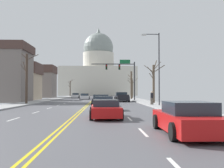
{
  "coord_description": "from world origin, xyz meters",
  "views": [
    {
      "loc": [
        1.85,
        -29.47,
        1.67
      ],
      "look_at": [
        4.33,
        38.79,
        3.66
      ],
      "focal_mm": 41.38,
      "sensor_mm": 36.0,
      "label": 1
    }
  ],
  "objects_px": {
    "sedan_near_04": "(105,109)",
    "sedan_near_05": "(187,119)",
    "street_lamp_right": "(157,63)",
    "pickup_truck_near_00": "(122,97)",
    "sedan_near_02": "(100,100)",
    "signal_gantry": "(123,71)",
    "sedan_near_01": "(103,99)",
    "pedestrian_00": "(152,97)",
    "sedan_oncoming_01": "(76,96)",
    "sedan_near_03": "(103,103)",
    "sedan_oncoming_00": "(85,97)"
  },
  "relations": [
    {
      "from": "sedan_near_03",
      "to": "street_lamp_right",
      "type": "bearing_deg",
      "value": 39.92
    },
    {
      "from": "sedan_near_04",
      "to": "sedan_oncoming_01",
      "type": "xyz_separation_m",
      "value": [
        -7.07,
        50.23,
        0.05
      ]
    },
    {
      "from": "street_lamp_right",
      "to": "sedan_near_05",
      "type": "xyz_separation_m",
      "value": [
        -2.79,
        -18.75,
        -4.32
      ]
    },
    {
      "from": "sedan_near_02",
      "to": "sedan_near_05",
      "type": "height_order",
      "value": "sedan_near_02"
    },
    {
      "from": "street_lamp_right",
      "to": "sedan_near_05",
      "type": "distance_m",
      "value": 19.44
    },
    {
      "from": "signal_gantry",
      "to": "sedan_near_05",
      "type": "relative_size",
      "value": 1.68
    },
    {
      "from": "sedan_near_03",
      "to": "sedan_near_04",
      "type": "relative_size",
      "value": 1.07
    },
    {
      "from": "sedan_near_04",
      "to": "sedan_oncoming_01",
      "type": "bearing_deg",
      "value": 98.02
    },
    {
      "from": "sedan_near_01",
      "to": "sedan_near_03",
      "type": "xyz_separation_m",
      "value": [
        0.05,
        -12.88,
        0.01
      ]
    },
    {
      "from": "sedan_near_01",
      "to": "pedestrian_00",
      "type": "distance_m",
      "value": 8.59
    },
    {
      "from": "pickup_truck_near_00",
      "to": "sedan_near_03",
      "type": "height_order",
      "value": "pickup_truck_near_00"
    },
    {
      "from": "pickup_truck_near_00",
      "to": "sedan_near_02",
      "type": "relative_size",
      "value": 1.23
    },
    {
      "from": "street_lamp_right",
      "to": "sedan_near_05",
      "type": "bearing_deg",
      "value": -98.45
    },
    {
      "from": "pickup_truck_near_00",
      "to": "sedan_near_02",
      "type": "height_order",
      "value": "pickup_truck_near_00"
    },
    {
      "from": "sedan_near_03",
      "to": "sedan_oncoming_01",
      "type": "distance_m",
      "value": 43.38
    },
    {
      "from": "sedan_oncoming_01",
      "to": "sedan_near_05",
      "type": "bearing_deg",
      "value": -79.76
    },
    {
      "from": "pickup_truck_near_00",
      "to": "sedan_oncoming_00",
      "type": "height_order",
      "value": "pickup_truck_near_00"
    },
    {
      "from": "sedan_near_01",
      "to": "pedestrian_00",
      "type": "height_order",
      "value": "pedestrian_00"
    },
    {
      "from": "sedan_near_03",
      "to": "pedestrian_00",
      "type": "relative_size",
      "value": 2.91
    },
    {
      "from": "signal_gantry",
      "to": "pedestrian_00",
      "type": "xyz_separation_m",
      "value": [
        2.21,
        -16.14,
        -4.3
      ]
    },
    {
      "from": "street_lamp_right",
      "to": "sedan_near_05",
      "type": "relative_size",
      "value": 1.73
    },
    {
      "from": "sedan_near_03",
      "to": "sedan_oncoming_00",
      "type": "xyz_separation_m",
      "value": [
        -3.92,
        31.94,
        -0.01
      ]
    },
    {
      "from": "sedan_near_01",
      "to": "sedan_near_05",
      "type": "bearing_deg",
      "value": -82.92
    },
    {
      "from": "sedan_near_04",
      "to": "sedan_near_02",
      "type": "bearing_deg",
      "value": 91.74
    },
    {
      "from": "sedan_near_02",
      "to": "sedan_near_05",
      "type": "xyz_separation_m",
      "value": [
        3.58,
        -20.88,
        -0.02
      ]
    },
    {
      "from": "sedan_near_02",
      "to": "sedan_near_04",
      "type": "distance_m",
      "value": 14.61
    },
    {
      "from": "sedan_near_05",
      "to": "sedan_oncoming_01",
      "type": "xyz_separation_m",
      "value": [
        -10.21,
        56.51,
        0.01
      ]
    },
    {
      "from": "sedan_oncoming_00",
      "to": "sedan_oncoming_01",
      "type": "bearing_deg",
      "value": 105.65
    },
    {
      "from": "pickup_truck_near_00",
      "to": "sedan_near_04",
      "type": "xyz_separation_m",
      "value": [
        -3.0,
        -26.66,
        -0.15
      ]
    },
    {
      "from": "sedan_oncoming_00",
      "to": "sedan_near_03",
      "type": "bearing_deg",
      "value": -83.01
    },
    {
      "from": "sedan_near_01",
      "to": "street_lamp_right",
      "type": "bearing_deg",
      "value": -52.13
    },
    {
      "from": "sedan_near_03",
      "to": "sedan_near_05",
      "type": "height_order",
      "value": "sedan_near_05"
    },
    {
      "from": "sedan_near_04",
      "to": "sedan_near_05",
      "type": "distance_m",
      "value": 7.02
    },
    {
      "from": "sedan_near_05",
      "to": "sedan_oncoming_00",
      "type": "distance_m",
      "value": 46.2
    },
    {
      "from": "sedan_near_01",
      "to": "sedan_near_04",
      "type": "xyz_separation_m",
      "value": [
        0.16,
        -20.29,
        -0.02
      ]
    },
    {
      "from": "pickup_truck_near_00",
      "to": "sedan_near_05",
      "type": "relative_size",
      "value": 1.2
    },
    {
      "from": "sedan_near_03",
      "to": "sedan_near_05",
      "type": "relative_size",
      "value": 0.98
    },
    {
      "from": "sedan_near_04",
      "to": "sedan_oncoming_01",
      "type": "height_order",
      "value": "sedan_oncoming_01"
    },
    {
      "from": "sedan_near_04",
      "to": "sedan_near_05",
      "type": "xyz_separation_m",
      "value": [
        3.14,
        -6.28,
        0.04
      ]
    },
    {
      "from": "pedestrian_00",
      "to": "sedan_oncoming_01",
      "type": "bearing_deg",
      "value": 109.31
    },
    {
      "from": "signal_gantry",
      "to": "sedan_near_01",
      "type": "height_order",
      "value": "signal_gantry"
    },
    {
      "from": "sedan_oncoming_00",
      "to": "street_lamp_right",
      "type": "bearing_deg",
      "value": -69.69
    },
    {
      "from": "sedan_near_04",
      "to": "sedan_near_01",
      "type": "bearing_deg",
      "value": 90.46
    },
    {
      "from": "street_lamp_right",
      "to": "pickup_truck_near_00",
      "type": "bearing_deg",
      "value": 101.65
    },
    {
      "from": "street_lamp_right",
      "to": "sedan_oncoming_00",
      "type": "height_order",
      "value": "street_lamp_right"
    },
    {
      "from": "pickup_truck_near_00",
      "to": "pedestrian_00",
      "type": "height_order",
      "value": "pedestrian_00"
    },
    {
      "from": "sedan_oncoming_00",
      "to": "sedan_oncoming_01",
      "type": "xyz_separation_m",
      "value": [
        -3.05,
        10.87,
        0.02
      ]
    },
    {
      "from": "sedan_oncoming_00",
      "to": "sedan_near_01",
      "type": "bearing_deg",
      "value": -78.54
    },
    {
      "from": "sedan_near_04",
      "to": "sedan_oncoming_01",
      "type": "relative_size",
      "value": 0.99
    },
    {
      "from": "street_lamp_right",
      "to": "pickup_truck_near_00",
      "type": "relative_size",
      "value": 1.45
    }
  ]
}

